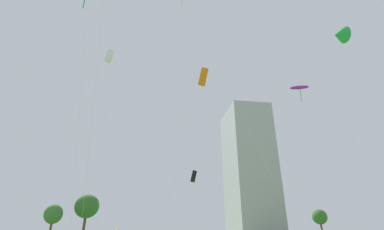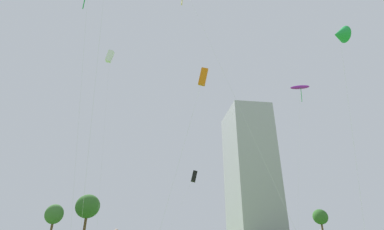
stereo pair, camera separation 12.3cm
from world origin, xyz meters
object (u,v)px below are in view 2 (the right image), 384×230
(kite_flying_0, at_px, (110,56))
(kite_flying_5, at_px, (203,77))
(kite_flying_1, at_px, (194,176))
(kite_flying_2, at_px, (340,35))
(distant_highrise_0, at_px, (250,169))
(park_tree_2, at_px, (320,217))
(kite_flying_7, at_px, (300,87))
(park_tree_1, at_px, (54,214))
(park_tree_0, at_px, (88,206))

(kite_flying_0, relative_size, kite_flying_5, 1.87)
(kite_flying_1, height_order, kite_flying_2, kite_flying_2)
(distant_highrise_0, bearing_deg, kite_flying_2, -103.42)
(park_tree_2, bearing_deg, distant_highrise_0, 83.17)
(kite_flying_1, relative_size, kite_flying_7, 0.43)
(kite_flying_7, distance_m, distant_highrise_0, 76.08)
(park_tree_1, bearing_deg, kite_flying_1, -8.05)
(kite_flying_5, xyz_separation_m, park_tree_0, (-19.70, 29.58, -10.74))
(kite_flying_0, relative_size, kite_flying_1, 2.81)
(kite_flying_2, distance_m, kite_flying_7, 22.44)
(kite_flying_1, xyz_separation_m, kite_flying_5, (-0.21, -23.62, 6.06))
(park_tree_0, distance_m, distant_highrise_0, 83.82)
(park_tree_1, relative_size, distant_highrise_0, 0.11)
(park_tree_2, bearing_deg, park_tree_0, 165.94)
(kite_flying_0, distance_m, park_tree_2, 45.92)
(park_tree_1, distance_m, distant_highrise_0, 88.98)
(kite_flying_5, relative_size, kite_flying_7, 0.65)
(kite_flying_0, distance_m, park_tree_0, 28.76)
(kite_flying_2, bearing_deg, kite_flying_0, 146.44)
(kite_flying_7, distance_m, park_tree_0, 46.10)
(kite_flying_2, bearing_deg, park_tree_2, 76.66)
(park_tree_0, distance_m, park_tree_1, 5.68)
(kite_flying_0, height_order, park_tree_1, kite_flying_0)
(kite_flying_7, bearing_deg, kite_flying_5, -136.89)
(park_tree_0, bearing_deg, kite_flying_2, -42.77)
(kite_flying_0, height_order, kite_flying_5, kite_flying_0)
(kite_flying_0, xyz_separation_m, park_tree_2, (36.02, 1.48, -28.44))
(kite_flying_1, xyz_separation_m, park_tree_0, (-19.90, 5.96, -4.68))
(kite_flying_0, height_order, kite_flying_7, kite_flying_0)
(kite_flying_2, height_order, kite_flying_7, kite_flying_7)
(kite_flying_1, xyz_separation_m, distant_highrise_0, (28.67, 70.75, 16.96))
(kite_flying_0, relative_size, kite_flying_7, 1.22)
(kite_flying_5, height_order, distant_highrise_0, distant_highrise_0)
(kite_flying_1, xyz_separation_m, park_tree_1, (-24.78, 3.50, -6.24))
(kite_flying_2, distance_m, park_tree_0, 49.26)
(park_tree_0, xyz_separation_m, distant_highrise_0, (48.57, 64.79, 21.65))
(kite_flying_7, height_order, park_tree_0, kite_flying_7)
(kite_flying_5, distance_m, park_tree_2, 30.88)
(park_tree_2, bearing_deg, kite_flying_2, -103.34)
(park_tree_0, distance_m, park_tree_2, 40.91)
(park_tree_2, bearing_deg, kite_flying_5, -135.39)
(kite_flying_1, relative_size, kite_flying_5, 0.66)
(kite_flying_5, distance_m, distant_highrise_0, 99.29)
(kite_flying_7, relative_size, park_tree_2, 5.39)
(park_tree_1, height_order, park_tree_2, park_tree_1)
(park_tree_0, bearing_deg, kite_flying_5, -56.34)
(kite_flying_1, distance_m, kite_flying_7, 25.95)
(kite_flying_2, bearing_deg, park_tree_1, 143.21)
(kite_flying_7, relative_size, park_tree_1, 4.32)
(kite_flying_5, height_order, park_tree_1, kite_flying_5)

